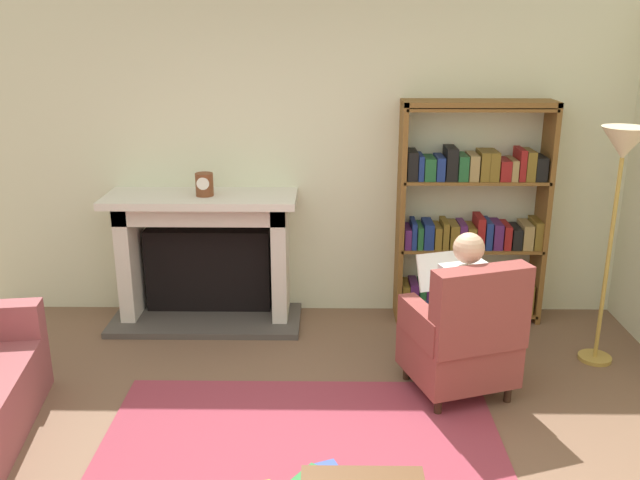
{
  "coord_description": "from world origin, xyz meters",
  "views": [
    {
      "loc": [
        0.15,
        -3.02,
        2.41
      ],
      "look_at": [
        0.1,
        1.2,
        1.05
      ],
      "focal_mm": 38.23,
      "sensor_mm": 36.0,
      "label": 1
    }
  ],
  "objects_px": {
    "seated_reader": "(457,303)",
    "mantel_clock": "(204,184)",
    "bookshelf": "(471,221)",
    "armchair_reading": "(464,337)",
    "floor_lamp": "(621,166)",
    "fireplace": "(206,253)"
  },
  "relations": [
    {
      "from": "floor_lamp",
      "to": "armchair_reading",
      "type": "bearing_deg",
      "value": -154.97
    },
    {
      "from": "fireplace",
      "to": "armchair_reading",
      "type": "distance_m",
      "value": 2.29
    },
    {
      "from": "mantel_clock",
      "to": "armchair_reading",
      "type": "height_order",
      "value": "mantel_clock"
    },
    {
      "from": "fireplace",
      "to": "bookshelf",
      "type": "distance_m",
      "value": 2.2
    },
    {
      "from": "armchair_reading",
      "to": "floor_lamp",
      "type": "distance_m",
      "value": 1.6
    },
    {
      "from": "fireplace",
      "to": "bookshelf",
      "type": "relative_size",
      "value": 0.86
    },
    {
      "from": "fireplace",
      "to": "floor_lamp",
      "type": "xyz_separation_m",
      "value": [
        3.01,
        -0.73,
        0.89
      ]
    },
    {
      "from": "bookshelf",
      "to": "mantel_clock",
      "type": "bearing_deg",
      "value": -176.38
    },
    {
      "from": "bookshelf",
      "to": "floor_lamp",
      "type": "relative_size",
      "value": 1.05
    },
    {
      "from": "seated_reader",
      "to": "mantel_clock",
      "type": "bearing_deg",
      "value": -47.68
    },
    {
      "from": "fireplace",
      "to": "seated_reader",
      "type": "height_order",
      "value": "seated_reader"
    },
    {
      "from": "seated_reader",
      "to": "armchair_reading",
      "type": "bearing_deg",
      "value": 90.0
    },
    {
      "from": "mantel_clock",
      "to": "seated_reader",
      "type": "xyz_separation_m",
      "value": [
        1.84,
        -1.03,
        -0.56
      ]
    },
    {
      "from": "mantel_clock",
      "to": "floor_lamp",
      "type": "distance_m",
      "value": 3.05
    },
    {
      "from": "bookshelf",
      "to": "seated_reader",
      "type": "xyz_separation_m",
      "value": [
        -0.31,
        -1.16,
        -0.24
      ]
    },
    {
      "from": "floor_lamp",
      "to": "bookshelf",
      "type": "bearing_deg",
      "value": 137.3
    },
    {
      "from": "mantel_clock",
      "to": "bookshelf",
      "type": "height_order",
      "value": "bookshelf"
    },
    {
      "from": "seated_reader",
      "to": "floor_lamp",
      "type": "xyz_separation_m",
      "value": [
        1.13,
        0.4,
        0.85
      ]
    },
    {
      "from": "bookshelf",
      "to": "armchair_reading",
      "type": "height_order",
      "value": "bookshelf"
    },
    {
      "from": "fireplace",
      "to": "mantel_clock",
      "type": "bearing_deg",
      "value": -69.02
    },
    {
      "from": "bookshelf",
      "to": "floor_lamp",
      "type": "height_order",
      "value": "bookshelf"
    },
    {
      "from": "mantel_clock",
      "to": "armchair_reading",
      "type": "bearing_deg",
      "value": -31.31
    }
  ]
}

